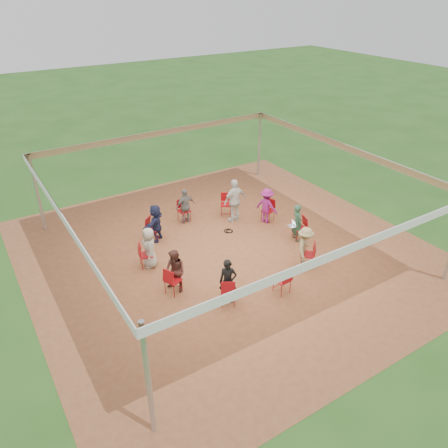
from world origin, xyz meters
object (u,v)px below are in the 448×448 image
chair_9 (308,254)px  person_seated_3 (156,223)px  chair_4 (153,229)px  person_seated_7 (305,247)px  chair_6 (173,280)px  person_seated_6 (228,281)px  laptop (293,224)px  chair_0 (299,228)px  chair_8 (282,280)px  chair_1 (268,211)px  cable_coil (229,231)px  standing_person (235,201)px  chair_3 (184,211)px  person_seated_1 (267,206)px  person_seated_4 (149,248)px  chair_5 (146,255)px  person_seated_2 (185,206)px  person_seated_0 (297,222)px  chair_7 (228,291)px  person_seated_5 (175,271)px  chair_2 (226,205)px

chair_9 → person_seated_3: person_seated_3 is taller
chair_4 → person_seated_7: (3.51, -4.15, 0.26)m
chair_9 → chair_6: bearing=126.0°
person_seated_6 → laptop: 4.17m
chair_0 → chair_9: same height
chair_8 → person_seated_7: person_seated_7 is taller
chair_1 → person_seated_3: size_ratio=0.64×
cable_coil → standing_person: bearing=42.4°
chair_3 → person_seated_1: size_ratio=0.64×
chair_6 → person_seated_4: 1.70m
chair_5 → person_seated_2: person_seated_2 is taller
chair_4 → person_seated_0: 5.18m
chair_3 → chair_7: 5.29m
person_seated_0 → cable_coil: 2.60m
chair_9 → person_seated_2: (-1.99, 4.77, 0.26)m
person_seated_7 → standing_person: (-0.25, 3.77, 0.17)m
chair_7 → person_seated_6: 0.29m
person_seated_0 → person_seated_2: same height
person_seated_1 → person_seated_5: same height
person_seated_1 → person_seated_4: 5.06m
chair_6 → person_seated_5: person_seated_5 is taller
person_seated_5 → person_seated_3: bearing=144.0°
person_seated_6 → standing_person: bearing=86.1°
chair_2 → chair_4: bearing=36.0°
chair_7 → person_seated_5: person_seated_5 is taller
chair_6 → person_seated_1: size_ratio=0.64×
chair_9 → chair_3: bearing=72.0°
chair_2 → person_seated_0: 3.21m
chair_0 → person_seated_2: size_ratio=0.64×
person_seated_2 → person_seated_3: 1.64m
person_seated_0 → standing_person: size_ratio=0.80×
chair_6 → person_seated_2: bearing=125.1°
chair_5 → person_seated_3: size_ratio=0.64×
chair_6 → standing_person: standing_person is taller
chair_3 → cable_coil: bearing=118.2°
person_seated_3 → laptop: (4.14, -2.62, -0.05)m
chair_1 → chair_7: 5.29m
person_seated_1 → person_seated_7: (-0.74, -3.04, 0.00)m
person_seated_0 → person_seated_3: bearing=72.0°
standing_person → chair_3: bearing=-36.4°
chair_1 → chair_9: 3.27m
person_seated_2 → person_seated_3: same height
person_seated_6 → person_seated_1: bearing=72.0°
chair_1 → person_seated_3: bearing=54.9°
chair_8 → person_seated_5: size_ratio=0.64×
chair_6 → person_seated_2: (2.37, 3.70, 0.26)m
chair_9 → person_seated_7: (-0.08, 0.09, 0.26)m
chair_9 → chair_2: bearing=54.0°
chair_7 → laptop: chair_7 is taller
chair_2 → person_seated_3: (-3.18, -0.33, 0.26)m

